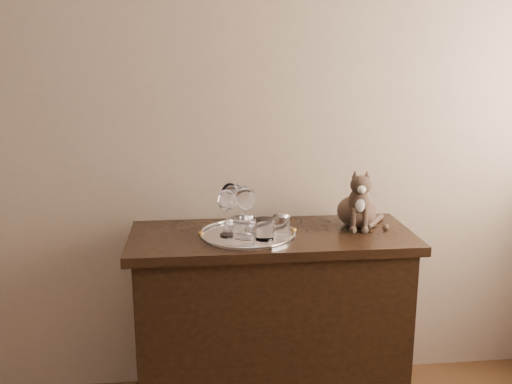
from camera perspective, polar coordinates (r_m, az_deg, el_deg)
wall_back at (r=2.62m, az=-12.56°, el=8.08°), size 4.00×0.10×2.70m
sideboard at (r=2.58m, az=1.51°, el=-13.18°), size 1.20×0.50×0.85m
tray at (r=2.38m, az=-0.82°, el=-4.35°), size 0.40×0.40×0.01m
wine_glass_a at (r=2.39m, az=-2.58°, el=-1.56°), size 0.08×0.08×0.21m
wine_glass_b at (r=2.44m, az=-2.19°, el=-1.38°), size 0.07×0.07×0.20m
wine_glass_c at (r=2.34m, az=-2.92°, el=-2.08°), size 0.07×0.07×0.19m
wine_glass_d at (r=2.34m, az=-1.03°, el=-1.88°), size 0.08×0.08×0.21m
tumbler_a at (r=2.30m, az=0.85°, el=-3.73°), size 0.08×0.08×0.09m
tumbler_b at (r=2.28m, az=-1.23°, el=-3.73°), size 0.09×0.09×0.10m
tumbler_c at (r=2.37m, az=2.57°, el=-3.33°), size 0.07×0.07×0.08m
cat at (r=2.53m, az=10.10°, el=-0.43°), size 0.30×0.29×0.27m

